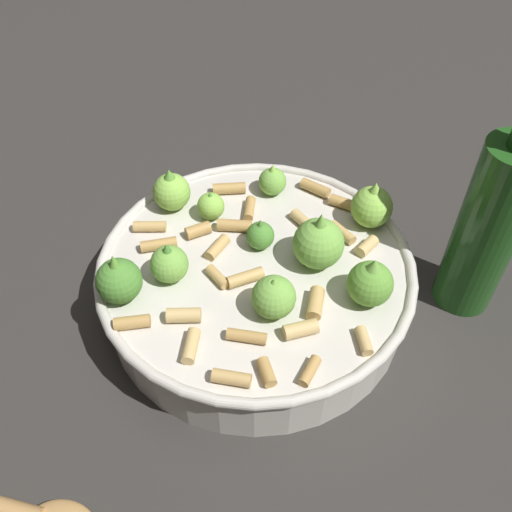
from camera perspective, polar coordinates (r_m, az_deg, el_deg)
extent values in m
plane|color=#2D2B28|center=(0.54, 0.00, -4.64)|extent=(2.40, 2.40, 0.00)
cylinder|color=beige|center=(0.52, 0.00, -2.78)|extent=(0.28, 0.28, 0.05)
torus|color=beige|center=(0.50, 0.00, -0.78)|extent=(0.29, 0.29, 0.01)
sphere|color=#75B247|center=(0.49, 6.44, 1.29)|extent=(0.05, 0.05, 0.05)
cone|color=#75B247|center=(0.47, 6.69, 3.37)|extent=(0.02, 0.02, 0.02)
sphere|color=#8CC64C|center=(0.54, -4.68, 5.15)|extent=(0.03, 0.03, 0.03)
cone|color=#4C8933|center=(0.53, -4.76, 6.15)|extent=(0.01, 0.01, 0.01)
sphere|color=#4C8933|center=(0.48, -13.93, -2.50)|extent=(0.04, 0.04, 0.04)
cone|color=#609E38|center=(0.46, -14.40, -0.78)|extent=(0.01, 0.01, 0.02)
sphere|color=#75B247|center=(0.45, 1.84, -4.26)|extent=(0.04, 0.04, 0.04)
cone|color=#75B247|center=(0.44, 1.89, -2.89)|extent=(0.02, 0.02, 0.01)
sphere|color=#8CC64C|center=(0.54, 11.83, 4.97)|extent=(0.04, 0.04, 0.04)
cone|color=#8CC64C|center=(0.52, 12.17, 6.65)|extent=(0.02, 0.02, 0.02)
sphere|color=#4C8933|center=(0.51, 0.44, 2.12)|extent=(0.03, 0.03, 0.03)
cone|color=#4C8933|center=(0.50, 0.45, 3.24)|extent=(0.01, 0.01, 0.01)
sphere|color=#609E38|center=(0.47, 11.70, -2.73)|extent=(0.04, 0.04, 0.04)
cone|color=#75B247|center=(0.45, 12.08, -1.07)|extent=(0.02, 0.02, 0.02)
sphere|color=#8CC64C|center=(0.55, -8.68, 6.54)|extent=(0.04, 0.04, 0.04)
cone|color=#609E38|center=(0.54, -8.91, 8.09)|extent=(0.02, 0.02, 0.02)
sphere|color=#75B247|center=(0.56, 1.71, 7.69)|extent=(0.03, 0.03, 0.03)
cone|color=#8CC64C|center=(0.55, 1.74, 8.86)|extent=(0.01, 0.01, 0.01)
sphere|color=#75B247|center=(0.48, -8.92, -0.83)|extent=(0.03, 0.03, 0.03)
cone|color=#4C8933|center=(0.47, -9.16, 0.58)|extent=(0.01, 0.01, 0.01)
cylinder|color=tan|center=(0.49, -3.99, -2.15)|extent=(0.03, 0.02, 0.01)
cylinder|color=tan|center=(0.44, -6.72, -9.18)|extent=(0.02, 0.03, 0.01)
cylinder|color=tan|center=(0.43, 1.08, -11.87)|extent=(0.02, 0.02, 0.01)
cylinder|color=tan|center=(0.52, -9.98, 1.18)|extent=(0.03, 0.03, 0.01)
cylinder|color=tan|center=(0.53, 4.80, 3.68)|extent=(0.03, 0.02, 0.01)
cylinder|color=tan|center=(0.57, -2.78, 6.97)|extent=(0.03, 0.03, 0.01)
cylinder|color=tan|center=(0.45, -0.98, -8.28)|extent=(0.03, 0.02, 0.01)
cylinder|color=tan|center=(0.54, -10.74, 3.22)|extent=(0.03, 0.02, 0.01)
cylinder|color=tan|center=(0.57, 6.13, 6.98)|extent=(0.03, 0.02, 0.01)
cylinder|color=tan|center=(0.55, -0.68, 4.91)|extent=(0.02, 0.03, 0.01)
cylinder|color=tan|center=(0.48, -0.81, -2.34)|extent=(0.03, 0.03, 0.01)
cylinder|color=tan|center=(0.52, 11.37, 0.99)|extent=(0.02, 0.02, 0.01)
cylinder|color=tan|center=(0.51, -3.86, 1.10)|extent=(0.01, 0.03, 0.01)
cylinder|color=tan|center=(0.46, -7.45, -6.07)|extent=(0.03, 0.02, 0.01)
cylinder|color=tan|center=(0.52, -5.98, 2.66)|extent=(0.02, 0.03, 0.01)
cylinder|color=tan|center=(0.42, -2.54, -12.44)|extent=(0.03, 0.02, 0.01)
cylinder|color=tan|center=(0.43, 5.55, -11.71)|extent=(0.01, 0.03, 0.01)
cylinder|color=tan|center=(0.53, 8.89, 2.41)|extent=(0.03, 0.02, 0.01)
cylinder|color=tan|center=(0.53, -2.24, 3.17)|extent=(0.03, 0.02, 0.01)
cylinder|color=tan|center=(0.45, 4.63, -7.53)|extent=(0.03, 0.03, 0.01)
cylinder|color=tan|center=(0.46, -12.64, -6.69)|extent=(0.03, 0.02, 0.01)
cylinder|color=tan|center=(0.45, 11.06, -8.56)|extent=(0.02, 0.03, 0.01)
cylinder|color=tan|center=(0.47, 6.15, -4.86)|extent=(0.02, 0.03, 0.01)
cylinder|color=tan|center=(0.56, 8.81, 5.49)|extent=(0.02, 0.01, 0.01)
cylinder|color=#1E4C19|center=(0.52, 22.71, 2.40)|extent=(0.05, 0.05, 0.18)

